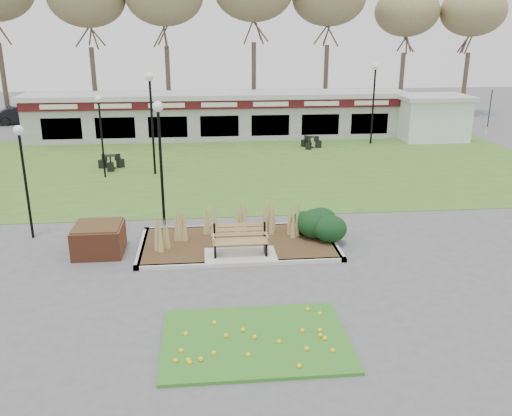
{
  "coord_description": "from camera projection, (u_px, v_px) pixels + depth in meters",
  "views": [
    {
      "loc": [
        -1.03,
        -15.25,
        6.71
      ],
      "look_at": [
        0.67,
        2.0,
        1.01
      ],
      "focal_mm": 38.0,
      "sensor_mm": 36.0,
      "label": 1
    }
  ],
  "objects": [
    {
      "name": "service_hut",
      "position": [
        432.0,
        117.0,
        34.43
      ],
      "size": [
        4.4,
        3.4,
        2.83
      ],
      "color": "white",
      "rests_on": "ground"
    },
    {
      "name": "bistro_set_b",
      "position": [
        111.0,
        164.0,
        27.38
      ],
      "size": [
        1.31,
        1.19,
        0.7
      ],
      "color": "black",
      "rests_on": "ground"
    },
    {
      "name": "planting_bed",
      "position": [
        276.0,
        232.0,
        17.89
      ],
      "size": [
        6.75,
        3.4,
        1.27
      ],
      "color": "#362B15",
      "rests_on": "ground"
    },
    {
      "name": "park_bench",
      "position": [
        240.0,
        239.0,
        16.66
      ],
      "size": [
        1.7,
        0.66,
        0.93
      ],
      "color": "#A87C4B",
      "rests_on": "ground"
    },
    {
      "name": "food_pavilion",
      "position": [
        219.0,
        115.0,
        35.02
      ],
      "size": [
        24.6,
        3.4,
        2.9
      ],
      "color": "gray",
      "rests_on": "ground"
    },
    {
      "name": "car_black",
      "position": [
        22.0,
        115.0,
        40.58
      ],
      "size": [
        4.13,
        2.57,
        1.29
      ],
      "primitive_type": "imported",
      "rotation": [
        0.0,
        0.0,
        1.91
      ],
      "color": "black",
      "rests_on": "ground"
    },
    {
      "name": "lawn",
      "position": [
        224.0,
        166.0,
        27.95
      ],
      "size": [
        34.0,
        16.0,
        0.02
      ],
      "primitive_type": "cube",
      "color": "#356520",
      "rests_on": "ground"
    },
    {
      "name": "bistro_set_c",
      "position": [
        310.0,
        144.0,
        32.27
      ],
      "size": [
        1.16,
        1.26,
        0.67
      ],
      "color": "black",
      "rests_on": "ground"
    },
    {
      "name": "lamp_post_far_right",
      "position": [
        374.0,
        86.0,
        32.44
      ],
      "size": [
        0.4,
        0.4,
        4.86
      ],
      "color": "black",
      "rests_on": "ground"
    },
    {
      "name": "lamp_post_far_left",
      "position": [
        100.0,
        118.0,
        25.04
      ],
      "size": [
        0.32,
        0.32,
        3.88
      ],
      "color": "black",
      "rests_on": "ground"
    },
    {
      "name": "tree_backdrop",
      "position": [
        213.0,
        7.0,
        40.46
      ],
      "size": [
        47.24,
        5.24,
        10.36
      ],
      "color": "#47382B",
      "rests_on": "ground"
    },
    {
      "name": "brick_planter",
      "position": [
        99.0,
        239.0,
        17.0
      ],
      "size": [
        1.5,
        1.5,
        0.95
      ],
      "color": "brown",
      "rests_on": "ground"
    },
    {
      "name": "patio_umbrella",
      "position": [
        488.0,
        123.0,
        32.44
      ],
      "size": [
        2.32,
        2.34,
        2.26
      ],
      "color": "black",
      "rests_on": "ground"
    },
    {
      "name": "lamp_post_near_left",
      "position": [
        159.0,
        136.0,
        18.61
      ],
      "size": [
        0.37,
        0.37,
        4.44
      ],
      "color": "black",
      "rests_on": "ground"
    },
    {
      "name": "lamp_post_mid_left",
      "position": [
        22.0,
        157.0,
        17.54
      ],
      "size": [
        0.32,
        0.32,
        3.83
      ],
      "color": "black",
      "rests_on": "ground"
    },
    {
      "name": "lamp_post_mid_right",
      "position": [
        151.0,
        101.0,
        25.4
      ],
      "size": [
        0.4,
        0.4,
        4.86
      ],
      "color": "black",
      "rests_on": "ground"
    },
    {
      "name": "flower_bed",
      "position": [
        255.0,
        339.0,
        12.24
      ],
      "size": [
        4.2,
        3.0,
        0.16
      ],
      "color": "#2C7421",
      "rests_on": "ground"
    },
    {
      "name": "ground",
      "position": [
        241.0,
        260.0,
        16.61
      ],
      "size": [
        100.0,
        100.0,
        0.0
      ],
      "primitive_type": "plane",
      "color": "#515154",
      "rests_on": "ground"
    }
  ]
}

